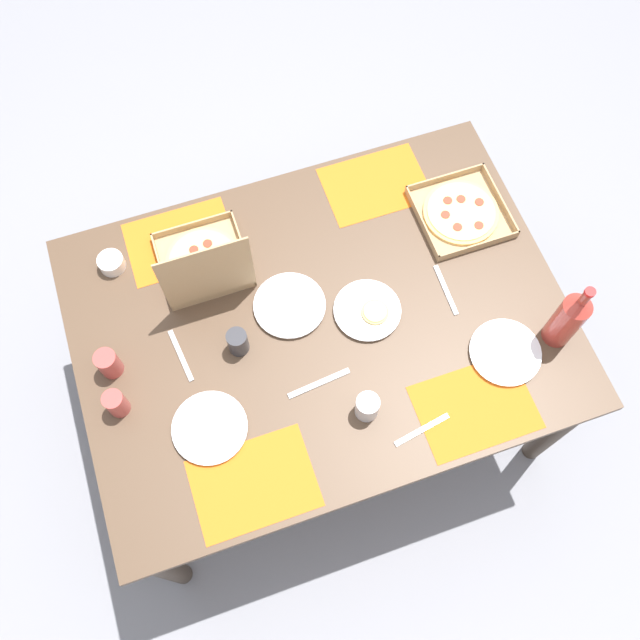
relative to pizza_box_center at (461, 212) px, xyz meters
The scene contains 22 objects.
ground_plane 1.00m from the pizza_box_center, 20.46° to the left, with size 6.00×6.00×0.00m, color gray.
dining_table 0.64m from the pizza_box_center, 20.46° to the left, with size 1.59×1.17×0.76m.
placemat_near_left 0.32m from the pizza_box_center, 41.82° to the right, with size 0.36×0.26×0.00m, color orange.
placemat_near_right 0.98m from the pizza_box_center, 12.58° to the right, with size 0.36×0.26×0.00m, color orange.
placemat_far_left 0.70m from the pizza_box_center, 70.11° to the left, with size 0.36×0.26×0.00m, color orange.
placemat_far_right 1.16m from the pizza_box_center, 34.58° to the left, with size 0.36×0.26×0.00m, color orange.
pizza_box_center is the anchor object (origin of this frame).
pizza_box_corner_right 0.90m from the pizza_box_center, ahead, with size 0.29×0.30×0.33m.
plate_near_right 0.53m from the pizza_box_center, 81.78° to the left, with size 0.23×0.23×0.02m.
plate_far_right 1.13m from the pizza_box_center, 23.84° to the left, with size 0.23×0.23×0.02m.
plate_near_left 0.50m from the pizza_box_center, 29.35° to the left, with size 0.22×0.22×0.03m.
plate_middle 0.69m from the pizza_box_center, 12.10° to the left, with size 0.24×0.24×0.02m.
soda_bottle 0.54m from the pizza_box_center, 101.55° to the left, with size 0.09×0.09×0.32m.
cup_clear_left 0.79m from the pizza_box_center, 44.91° to the left, with size 0.07×0.07×0.09m, color silver.
cup_red 1.28m from the pizza_box_center, ahead, with size 0.07×0.07×0.10m, color #BF4742.
cup_clear_right 0.90m from the pizza_box_center, 14.70° to the left, with size 0.07×0.07×0.10m, color #333338.
cup_spare 1.31m from the pizza_box_center, 13.33° to the left, with size 0.06×0.06×0.10m, color #BF4742.
condiment_bowl 1.21m from the pizza_box_center, ahead, with size 0.09×0.09×0.05m, color white.
fork_by_near_left 0.30m from the pizza_box_center, 57.20° to the left, with size 0.19×0.02×0.01m, color #B7B7BC.
knife_by_near_right 0.79m from the pizza_box_center, 32.53° to the left, with size 0.21×0.02×0.01m, color #B7B7BC.
fork_by_far_left 0.79m from the pizza_box_center, 57.82° to the left, with size 0.19×0.02×0.01m, color #B7B7BC.
fork_by_far_right 1.07m from the pizza_box_center, 10.46° to the left, with size 0.19×0.02×0.01m, color #B7B7BC.
Camera 1 is at (0.29, 0.86, 2.83)m, focal length 38.96 mm.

